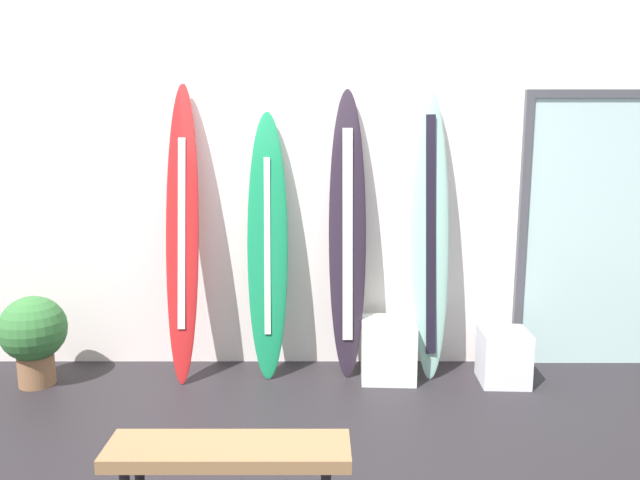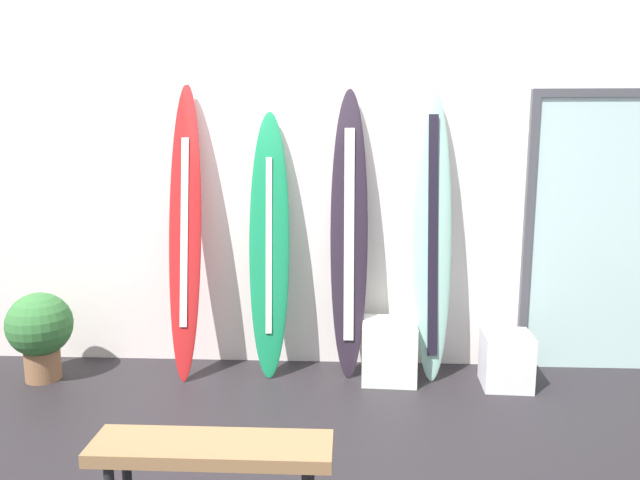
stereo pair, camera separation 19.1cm
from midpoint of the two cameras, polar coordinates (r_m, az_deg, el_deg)
name	(u,v)px [view 1 (the left image)]	position (r m, az deg, el deg)	size (l,w,h in m)	color
ground	(305,440)	(3.73, -3.01, -18.52)	(8.00, 8.00, 0.04)	black
wall_back	(309,183)	(4.59, -2.29, 5.46)	(7.20, 0.20, 2.80)	silver
surfboard_crimson	(184,233)	(4.41, -14.09, 0.63)	(0.24, 0.44, 2.14)	#B21D1D
surfboard_emerald	(269,248)	(4.36, -6.15, -0.74)	(0.30, 0.36, 1.93)	#167B4A
surfboard_charcoal	(349,235)	(4.34, 1.50, 0.51)	(0.28, 0.32, 2.09)	black
surfboard_seafoam	(431,236)	(4.37, 9.34, 0.36)	(0.29, 0.37, 2.10)	#8DBEAB
display_block_left	(389,350)	(4.46, 5.39, -10.37)	(0.41, 0.41, 0.43)	silver
display_block_center	(505,357)	(4.53, 16.06, -10.66)	(0.35, 0.35, 0.38)	silver
glass_door	(591,227)	(4.91, 23.43, 1.12)	(1.08, 0.06, 2.09)	silver
potted_plant	(35,333)	(4.76, -26.61, -7.98)	(0.46, 0.46, 0.65)	brown
bench	(230,457)	(2.81, -10.65, -19.69)	(1.06, 0.28, 0.43)	olive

